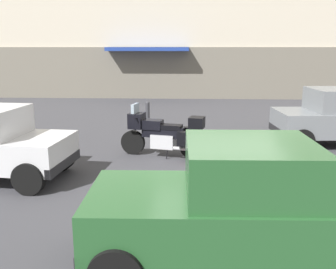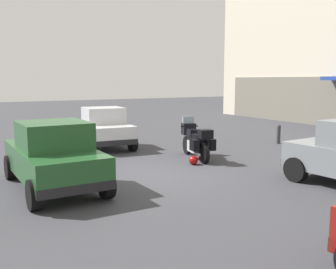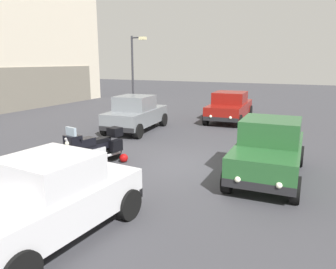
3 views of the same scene
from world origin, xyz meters
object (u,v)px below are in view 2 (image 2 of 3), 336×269
car_hatchback_near (54,156)px  car_compact_side (104,128)px  helmet (193,160)px  bollard_curbside (279,133)px  motorcycle (196,140)px

car_hatchback_near → car_compact_side: (-4.90, 3.07, -0.04)m
helmet → bollard_curbside: 5.53m
helmet → car_compact_side: car_compact_side is taller
car_compact_side → bollard_curbside: (2.72, 6.59, -0.35)m
car_compact_side → bollard_curbside: car_compact_side is taller
helmet → car_compact_side: 4.60m
motorcycle → helmet: bearing=155.7°
car_hatchback_near → bollard_curbside: (-2.18, 9.66, -0.38)m
motorcycle → car_compact_side: size_ratio=0.62×
car_hatchback_near → bollard_curbside: size_ratio=4.91×
car_compact_side → bollard_curbside: size_ratio=4.48×
bollard_curbside → motorcycle: bearing=-79.2°
helmet → bollard_curbside: (-1.64, 5.28, 0.28)m
car_hatchback_near → car_compact_side: 5.79m
motorcycle → bollard_curbside: size_ratio=2.80×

